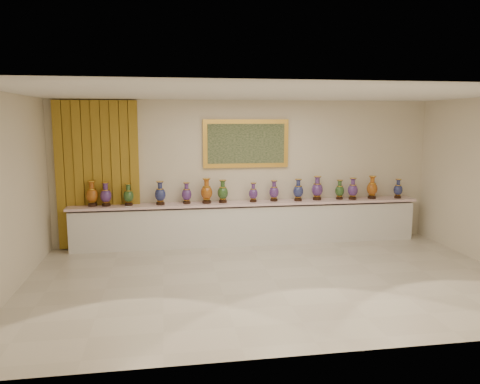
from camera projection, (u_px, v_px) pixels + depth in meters
The scene contains 19 objects.
ground at pixel (273, 279), 7.68m from camera, with size 8.00×8.00×0.00m, color beige.
room at pixel (123, 170), 9.41m from camera, with size 8.00×8.00×8.00m.
counter at pixel (248, 224), 9.82m from camera, with size 7.28×0.48×0.90m.
vase_0 at pixel (92, 195), 9.23m from camera, with size 0.31×0.31×0.51m.
vase_1 at pixel (106, 195), 9.26m from camera, with size 0.28×0.28×0.48m.
vase_2 at pixel (128, 196), 9.32m from camera, with size 0.25×0.25×0.44m.
vase_3 at pixel (160, 194), 9.40m from camera, with size 0.27×0.27×0.48m.
vase_4 at pixel (187, 194), 9.53m from camera, with size 0.24×0.24×0.43m.
vase_5 at pixel (207, 192), 9.56m from camera, with size 0.27×0.27×0.52m.
vase_6 at pixel (223, 192), 9.64m from camera, with size 0.27×0.27×0.47m.
vase_7 at pixel (253, 193), 9.73m from camera, with size 0.24×0.24×0.40m.
vase_8 at pixel (274, 192), 9.82m from camera, with size 0.22×0.22×0.44m.
vase_9 at pixel (298, 191), 9.86m from camera, with size 0.25×0.25×0.46m.
vase_10 at pixel (317, 189), 9.97m from camera, with size 0.30×0.30×0.51m.
vase_11 at pixel (340, 191), 10.05m from camera, with size 0.24×0.24×0.42m.
vase_12 at pixel (353, 190), 10.03m from camera, with size 0.27×0.27×0.46m.
vase_13 at pixel (372, 188), 10.14m from camera, with size 0.26×0.26×0.50m.
vase_14 at pixel (398, 190), 10.20m from camera, with size 0.21×0.21×0.42m.
label_card at pixel (128, 206), 9.23m from camera, with size 0.10×0.06×0.00m, color white.
Camera 1 is at (-1.72, -7.18, 2.60)m, focal length 35.00 mm.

